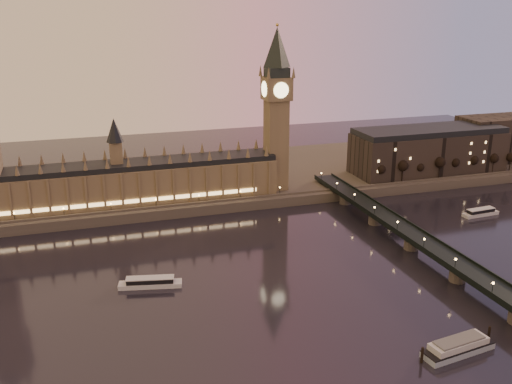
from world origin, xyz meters
TOP-DOWN VIEW (x-y plane):
  - ground at (0.00, 0.00)m, footprint 700.00×700.00m
  - far_embankment at (30.00, 165.00)m, footprint 560.00×130.00m
  - palace_of_westminster at (-40.12, 120.99)m, footprint 180.00×26.62m
  - big_ben at (53.99, 120.99)m, footprint 17.68×17.68m
  - westminster_bridge at (91.61, 0.00)m, footprint 13.20×260.00m
  - city_block at (194.94, 130.93)m, footprint 155.00×45.00m
  - bare_tree_0 at (126.16, 109.00)m, footprint 6.37×6.37m
  - bare_tree_1 at (140.74, 109.00)m, footprint 6.37×6.37m
  - bare_tree_2 at (155.32, 109.00)m, footprint 6.37×6.37m
  - bare_tree_3 at (169.90, 109.00)m, footprint 6.37×6.37m
  - bare_tree_4 at (184.48, 109.00)m, footprint 6.37×6.37m
  - bare_tree_5 at (199.06, 109.00)m, footprint 6.37×6.37m
  - bare_tree_6 at (213.64, 109.00)m, footprint 6.37×6.37m
  - bare_tree_7 at (228.22, 109.00)m, footprint 6.37×6.37m
  - cruise_boat_a at (-41.84, 17.94)m, footprint 28.49×11.76m
  - cruise_boat_b at (159.46, 50.46)m, footprint 23.73×7.55m
  - moored_barge at (56.59, -67.52)m, footprint 32.52×11.80m

SIDE VIEW (x-z plane):
  - ground at x=0.00m, z-range 0.00..0.00m
  - cruise_boat_b at x=159.46m, z-range -0.26..4.06m
  - cruise_boat_a at x=-41.84m, z-range -0.26..4.19m
  - moored_barge at x=56.59m, z-range -0.47..5.55m
  - far_embankment at x=30.00m, z-range 0.00..6.00m
  - westminster_bridge at x=91.61m, z-range -2.13..13.17m
  - bare_tree_0 at x=126.16m, z-range 9.20..22.14m
  - bare_tree_1 at x=140.74m, z-range 9.20..22.14m
  - bare_tree_2 at x=155.32m, z-range 9.20..22.14m
  - bare_tree_3 at x=169.90m, z-range 9.20..22.14m
  - bare_tree_4 at x=184.48m, z-range 9.20..22.14m
  - bare_tree_5 at x=199.06m, z-range 9.20..22.14m
  - bare_tree_6 at x=213.64m, z-range 9.20..22.14m
  - bare_tree_7 at x=228.22m, z-range 9.20..22.14m
  - palace_of_westminster at x=-40.12m, z-range -4.29..47.71m
  - city_block at x=194.94m, z-range 5.24..39.24m
  - big_ben at x=53.99m, z-range 11.95..115.95m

